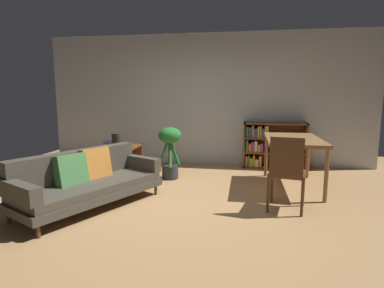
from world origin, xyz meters
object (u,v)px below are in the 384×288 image
dining_table (293,143)px  dining_chair_near (287,170)px  open_laptop (119,145)px  potted_floor_plant (170,147)px  fabric_couch (86,180)px  bookshelf (269,145)px  desk_speaker (117,141)px  media_console (122,162)px

dining_table → dining_chair_near: dining_chair_near is taller
open_laptop → dining_table: (3.05, -0.42, 0.18)m
open_laptop → potted_floor_plant: 1.05m
fabric_couch → dining_table: bearing=25.5°
potted_floor_plant → dining_chair_near: dining_chair_near is taller
potted_floor_plant → open_laptop: bearing=168.2°
potted_floor_plant → fabric_couch: bearing=-116.4°
dining_table → dining_chair_near: bearing=-101.3°
potted_floor_plant → dining_chair_near: size_ratio=0.95×
dining_chair_near → potted_floor_plant: bearing=144.4°
dining_table → bookshelf: bookshelf is taller
desk_speaker → potted_floor_plant: potted_floor_plant is taller
open_laptop → dining_chair_near: (2.83, -1.50, 0.00)m
media_console → dining_chair_near: bearing=-27.1°
bookshelf → dining_table: bearing=-79.2°
dining_chair_near → dining_table: bearing=78.7°
potted_floor_plant → dining_chair_near: bearing=-35.6°
fabric_couch → potted_floor_plant: size_ratio=2.28×
open_laptop → media_console: bearing=-45.3°
fabric_couch → dining_table: dining_table is taller
dining_chair_near → fabric_couch: bearing=-174.7°
bookshelf → desk_speaker: bearing=-154.1°
potted_floor_plant → dining_chair_near: (1.80, -1.29, -0.02)m
media_console → dining_table: bearing=-6.0°
open_laptop → dining_table: size_ratio=0.33×
desk_speaker → dining_chair_near: 2.97m
open_laptop → dining_table: bearing=-7.8°
potted_floor_plant → dining_table: 2.04m
open_laptop → desk_speaker: bearing=-71.3°
fabric_couch → dining_chair_near: (2.56, 0.24, 0.18)m
media_console → bookshelf: bookshelf is taller
media_console → dining_chair_near: size_ratio=1.15×
open_laptop → potted_floor_plant: size_ratio=0.52×
desk_speaker → dining_table: bearing=-1.7°
media_console → open_laptop: size_ratio=2.33×
potted_floor_plant → bookshelf: size_ratio=0.74×
desk_speaker → dining_table: desk_speaker is taller
media_console → desk_speaker: (0.01, -0.22, 0.41)m
open_laptop → desk_speaker: (0.11, -0.33, 0.12)m
fabric_couch → dining_chair_near: dining_chair_near is taller
fabric_couch → potted_floor_plant: (0.76, 1.53, 0.20)m
media_console → bookshelf: size_ratio=0.90×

